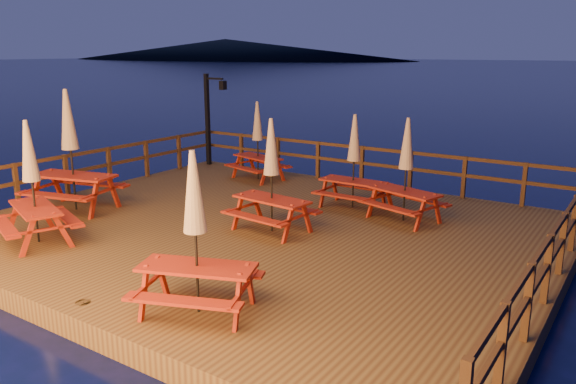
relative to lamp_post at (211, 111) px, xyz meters
name	(u,v)px	position (x,y,z in m)	size (l,w,h in m)	color
ground	(262,243)	(5.39, -4.55, -2.20)	(500.00, 500.00, 0.00)	black
deck	(262,235)	(5.39, -4.55, -2.00)	(12.00, 10.00, 0.40)	#4D3118
deck_piles	(262,256)	(5.39, -4.55, -2.50)	(11.44, 9.44, 1.40)	#371D11
railing	(305,177)	(5.39, -2.77, -1.03)	(11.80, 9.75, 1.10)	#371D11
lamp_post	(211,111)	(0.00, 0.00, 0.00)	(0.85, 0.18, 3.00)	black
headland_left	(225,49)	(-154.61, 185.45, 2.30)	(180.00, 84.00, 9.00)	black
picnic_table_0	(271,174)	(5.77, -4.69, -0.55)	(1.80, 1.53, 2.40)	maroon
picnic_table_1	(406,168)	(7.80, -2.42, -0.59)	(1.93, 1.73, 2.32)	maroon
picnic_table_2	(71,148)	(0.88, -5.97, -0.30)	(2.36, 2.11, 2.88)	maroon
picnic_table_3	(258,139)	(2.56, -0.88, -0.60)	(1.88, 1.68, 2.30)	maroon
picnic_table_4	(354,160)	(6.35, -2.11, -0.61)	(1.59, 1.31, 2.28)	maroon
picnic_table_5	(195,231)	(7.08, -8.40, -0.54)	(2.07, 1.90, 2.41)	maroon
picnic_table_6	(32,180)	(2.28, -7.87, -0.52)	(2.10, 1.92, 2.45)	maroon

